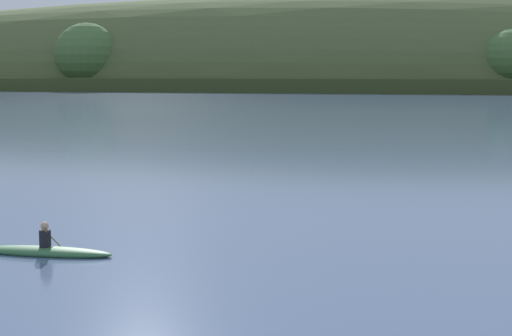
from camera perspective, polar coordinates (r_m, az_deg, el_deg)
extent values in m
cube|color=#35401E|center=(191.67, 16.86, 5.82)|extent=(484.79, 86.29, 3.10)
ellipsoid|color=#4C5B33|center=(213.83, 2.99, 5.81)|extent=(389.61, 94.96, 49.56)
sphere|color=#476B38|center=(201.37, -12.18, 8.05)|extent=(15.92, 15.92, 15.92)
sphere|color=#476B38|center=(182.73, 18.08, 7.60)|extent=(12.65, 12.65, 12.65)
ellipsoid|color=#33663D|center=(22.30, -15.07, -5.92)|extent=(3.90, 1.18, 0.30)
cylinder|color=black|center=(22.22, -15.10, -5.07)|extent=(0.35, 0.35, 0.55)
sphere|color=tan|center=(22.15, -15.13, -4.07)|extent=(0.22, 0.22, 0.22)
cylinder|color=olive|center=(22.50, -14.48, -5.10)|extent=(0.17, 1.25, 0.89)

